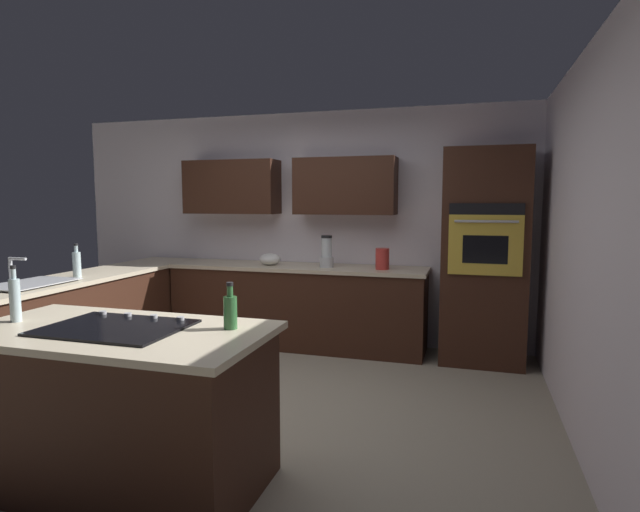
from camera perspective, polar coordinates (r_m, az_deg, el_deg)
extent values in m
plane|color=#9E937F|center=(4.21, -9.22, -16.26)|extent=(14.00, 14.00, 0.00)
cube|color=silver|center=(5.86, -0.47, 3.22)|extent=(6.00, 0.10, 2.60)
cube|color=#381E14|center=(5.54, 2.84, 7.84)|extent=(1.10, 0.34, 0.61)
cube|color=#381E14|center=(6.01, -9.88, 7.63)|extent=(1.10, 0.34, 0.61)
cube|color=silver|center=(3.88, 27.41, 1.01)|extent=(0.10, 4.00, 2.60)
cube|color=#381E14|center=(5.65, -2.58, -5.81)|extent=(2.80, 0.60, 0.86)
cube|color=beige|center=(5.57, -2.60, -1.28)|extent=(2.84, 0.64, 0.04)
cube|color=#381E14|center=(5.50, -24.14, -6.68)|extent=(0.60, 2.90, 0.86)
cube|color=beige|center=(5.42, -24.35, -2.03)|extent=(0.64, 2.94, 0.04)
cube|color=#381E14|center=(3.19, -21.70, -15.81)|extent=(1.63, 0.82, 0.86)
cube|color=beige|center=(3.06, -22.04, -7.94)|extent=(1.71, 0.90, 0.04)
cube|color=#381E14|center=(5.25, 17.94, -0.12)|extent=(0.80, 0.60, 2.11)
cube|color=gold|center=(4.92, 18.07, 1.17)|extent=(0.66, 0.03, 0.56)
cube|color=black|center=(4.91, 18.06, 0.69)|extent=(0.40, 0.01, 0.26)
cube|color=black|center=(4.90, 18.20, 5.01)|extent=(0.66, 0.02, 0.11)
cylinder|color=silver|center=(4.87, 18.17, 3.71)|extent=(0.56, 0.02, 0.02)
cube|color=#515456|center=(5.03, -28.40, -2.51)|extent=(0.40, 0.30, 0.02)
cube|color=#515456|center=(4.80, -31.27, -3.05)|extent=(0.40, 0.30, 0.02)
cube|color=#B7BABF|center=(4.91, -29.80, -2.67)|extent=(0.46, 0.70, 0.01)
cylinder|color=#B7BABF|center=(5.05, -31.43, -1.48)|extent=(0.03, 0.03, 0.22)
cylinder|color=#B7BABF|center=(4.97, -30.88, -0.27)|extent=(0.18, 0.02, 0.02)
cube|color=black|center=(3.05, -22.06, -7.45)|extent=(0.76, 0.56, 0.01)
cylinder|color=#B2B2B7|center=(3.08, -15.41, -6.78)|extent=(0.04, 0.04, 0.02)
cylinder|color=#B2B2B7|center=(3.17, -18.19, -6.47)|extent=(0.04, 0.04, 0.02)
cylinder|color=#B2B2B7|center=(3.28, -20.79, -6.17)|extent=(0.04, 0.04, 0.02)
cylinder|color=#B2B2B7|center=(3.39, -23.22, -5.87)|extent=(0.04, 0.04, 0.02)
cylinder|color=silver|center=(5.42, 0.74, -0.69)|extent=(0.15, 0.15, 0.11)
cylinder|color=silver|center=(5.40, 0.74, 0.96)|extent=(0.11, 0.11, 0.20)
cylinder|color=black|center=(5.39, 0.74, 2.18)|extent=(0.12, 0.12, 0.03)
ellipsoid|color=white|center=(5.63, -5.64, -0.37)|extent=(0.23, 0.23, 0.13)
cylinder|color=red|center=(5.28, 7.02, -0.32)|extent=(0.14, 0.14, 0.22)
cylinder|color=silver|center=(5.20, -25.67, -0.89)|extent=(0.07, 0.07, 0.24)
cylinder|color=silver|center=(5.19, -25.74, 0.73)|extent=(0.03, 0.03, 0.06)
cylinder|color=black|center=(5.19, -25.76, 1.17)|extent=(0.04, 0.04, 0.02)
cylinder|color=silver|center=(3.46, -31.06, -4.30)|extent=(0.06, 0.06, 0.25)
cylinder|color=silver|center=(3.44, -31.21, -1.74)|extent=(0.03, 0.03, 0.06)
cylinder|color=black|center=(3.43, -31.25, -1.08)|extent=(0.03, 0.03, 0.02)
cylinder|color=#336B38|center=(2.85, -10.05, -6.30)|extent=(0.08, 0.08, 0.18)
cylinder|color=#336B38|center=(2.83, -10.09, -3.92)|extent=(0.03, 0.03, 0.06)
cylinder|color=black|center=(2.82, -10.11, -3.13)|extent=(0.04, 0.04, 0.02)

